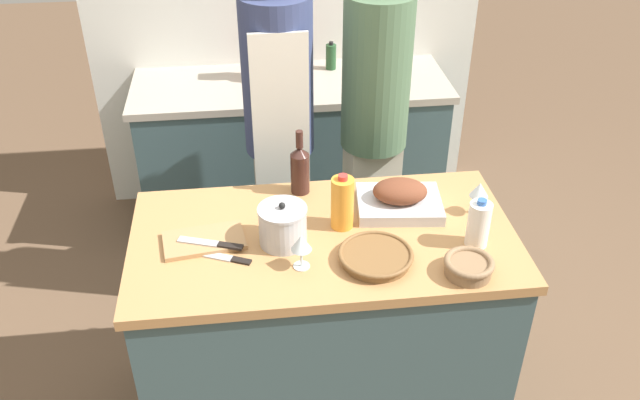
{
  "coord_description": "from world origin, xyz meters",
  "views": [
    {
      "loc": [
        -0.25,
        -1.97,
        2.42
      ],
      "look_at": [
        0.0,
        0.11,
        1.01
      ],
      "focal_mm": 38.0,
      "sensor_mm": 36.0,
      "label": 1
    }
  ],
  "objects_px": {
    "knife_chef": "(213,244)",
    "person_cook_aproned": "(279,121)",
    "juice_jug": "(342,203)",
    "stand_mixer": "(270,55)",
    "milk_jug": "(479,224)",
    "wine_glass_left": "(479,191)",
    "wine_bottle_green": "(300,168)",
    "wine_glass_right": "(301,244)",
    "condiment_bottle_short": "(331,57)",
    "stock_pot": "(283,225)",
    "person_cook_guest": "(374,116)",
    "mixing_bowl": "(469,266)",
    "wicker_basket": "(376,256)",
    "cutting_board": "(204,240)",
    "knife_paring": "(228,258)",
    "condiment_bottle_tall": "(399,67)",
    "roasting_pan": "(399,198)"
  },
  "relations": [
    {
      "from": "mixing_bowl",
      "to": "stand_mixer",
      "type": "height_order",
      "value": "stand_mixer"
    },
    {
      "from": "wicker_basket",
      "to": "mixing_bowl",
      "type": "relative_size",
      "value": 1.53
    },
    {
      "from": "stand_mixer",
      "to": "person_cook_aproned",
      "type": "relative_size",
      "value": 0.19
    },
    {
      "from": "wicker_basket",
      "to": "juice_jug",
      "type": "relative_size",
      "value": 1.19
    },
    {
      "from": "milk_jug",
      "to": "cutting_board",
      "type": "bearing_deg",
      "value": 172.64
    },
    {
      "from": "cutting_board",
      "to": "stock_pot",
      "type": "height_order",
      "value": "stock_pot"
    },
    {
      "from": "wine_bottle_green",
      "to": "wine_glass_right",
      "type": "distance_m",
      "value": 0.48
    },
    {
      "from": "roasting_pan",
      "to": "cutting_board",
      "type": "distance_m",
      "value": 0.75
    },
    {
      "from": "knife_paring",
      "to": "person_cook_aproned",
      "type": "bearing_deg",
      "value": 74.67
    },
    {
      "from": "wicker_basket",
      "to": "knife_paring",
      "type": "bearing_deg",
      "value": 171.76
    },
    {
      "from": "stock_pot",
      "to": "stand_mixer",
      "type": "relative_size",
      "value": 0.52
    },
    {
      "from": "wicker_basket",
      "to": "stand_mixer",
      "type": "distance_m",
      "value": 1.72
    },
    {
      "from": "person_cook_guest",
      "to": "knife_chef",
      "type": "bearing_deg",
      "value": -139.4
    },
    {
      "from": "stock_pot",
      "to": "condiment_bottle_short",
      "type": "distance_m",
      "value": 1.7
    },
    {
      "from": "wine_glass_left",
      "to": "person_cook_guest",
      "type": "relative_size",
      "value": 0.08
    },
    {
      "from": "wine_glass_right",
      "to": "knife_chef",
      "type": "xyz_separation_m",
      "value": [
        -0.3,
        0.14,
        -0.08
      ]
    },
    {
      "from": "juice_jug",
      "to": "condiment_bottle_short",
      "type": "distance_m",
      "value": 1.59
    },
    {
      "from": "cutting_board",
      "to": "juice_jug",
      "type": "xyz_separation_m",
      "value": [
        0.51,
        0.04,
        0.09
      ]
    },
    {
      "from": "cutting_board",
      "to": "wine_glass_left",
      "type": "height_order",
      "value": "wine_glass_left"
    },
    {
      "from": "wicker_basket",
      "to": "milk_jug",
      "type": "height_order",
      "value": "milk_jug"
    },
    {
      "from": "juice_jug",
      "to": "stock_pot",
      "type": "bearing_deg",
      "value": -161.62
    },
    {
      "from": "condiment_bottle_tall",
      "to": "person_cook_guest",
      "type": "xyz_separation_m",
      "value": [
        -0.25,
        -0.58,
        0.01
      ]
    },
    {
      "from": "roasting_pan",
      "to": "stock_pot",
      "type": "distance_m",
      "value": 0.49
    },
    {
      "from": "milk_jug",
      "to": "wine_glass_left",
      "type": "bearing_deg",
      "value": 71.72
    },
    {
      "from": "wicker_basket",
      "to": "mixing_bowl",
      "type": "height_order",
      "value": "mixing_bowl"
    },
    {
      "from": "wine_glass_left",
      "to": "juice_jug",
      "type": "bearing_deg",
      "value": -177.54
    },
    {
      "from": "wine_bottle_green",
      "to": "knife_chef",
      "type": "xyz_separation_m",
      "value": [
        -0.34,
        -0.33,
        -0.09
      ]
    },
    {
      "from": "mixing_bowl",
      "to": "knife_chef",
      "type": "distance_m",
      "value": 0.89
    },
    {
      "from": "stand_mixer",
      "to": "person_cook_aproned",
      "type": "bearing_deg",
      "value": -90.16
    },
    {
      "from": "knife_chef",
      "to": "stand_mixer",
      "type": "bearing_deg",
      "value": 79.19
    },
    {
      "from": "roasting_pan",
      "to": "knife_chef",
      "type": "height_order",
      "value": "roasting_pan"
    },
    {
      "from": "knife_chef",
      "to": "person_cook_aproned",
      "type": "xyz_separation_m",
      "value": [
        0.3,
        0.82,
        0.05
      ]
    },
    {
      "from": "wine_bottle_green",
      "to": "condiment_bottle_short",
      "type": "height_order",
      "value": "wine_bottle_green"
    },
    {
      "from": "wine_bottle_green",
      "to": "person_cook_guest",
      "type": "height_order",
      "value": "person_cook_guest"
    },
    {
      "from": "wine_glass_left",
      "to": "wine_glass_right",
      "type": "xyz_separation_m",
      "value": [
        -0.7,
        -0.24,
        -0.0
      ]
    },
    {
      "from": "roasting_pan",
      "to": "mixing_bowl",
      "type": "bearing_deg",
      "value": -70.1
    },
    {
      "from": "wine_glass_right",
      "to": "stand_mixer",
      "type": "xyz_separation_m",
      "value": [
        -0.01,
        1.7,
        -0.0
      ]
    },
    {
      "from": "mixing_bowl",
      "to": "wine_glass_right",
      "type": "bearing_deg",
      "value": 169.24
    },
    {
      "from": "juice_jug",
      "to": "person_cook_aproned",
      "type": "bearing_deg",
      "value": 103.7
    },
    {
      "from": "knife_paring",
      "to": "stock_pot",
      "type": "bearing_deg",
      "value": 20.35
    },
    {
      "from": "knife_paring",
      "to": "wine_glass_right",
      "type": "bearing_deg",
      "value": -15.92
    },
    {
      "from": "stock_pot",
      "to": "knife_chef",
      "type": "distance_m",
      "value": 0.26
    },
    {
      "from": "knife_paring",
      "to": "condiment_bottle_tall",
      "type": "bearing_deg",
      "value": 57.82
    },
    {
      "from": "wicker_basket",
      "to": "stock_pot",
      "type": "height_order",
      "value": "stock_pot"
    },
    {
      "from": "juice_jug",
      "to": "milk_jug",
      "type": "height_order",
      "value": "juice_jug"
    },
    {
      "from": "wine_glass_left",
      "to": "condiment_bottle_tall",
      "type": "distance_m",
      "value": 1.31
    },
    {
      "from": "milk_jug",
      "to": "wine_glass_left",
      "type": "xyz_separation_m",
      "value": [
        0.06,
        0.19,
        0.01
      ]
    },
    {
      "from": "stock_pot",
      "to": "person_cook_guest",
      "type": "xyz_separation_m",
      "value": [
        0.49,
        0.83,
        -0.01
      ]
    },
    {
      "from": "mixing_bowl",
      "to": "wine_glass_left",
      "type": "bearing_deg",
      "value": 67.99
    },
    {
      "from": "knife_paring",
      "to": "juice_jug",
      "type": "bearing_deg",
      "value": 19.32
    }
  ]
}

